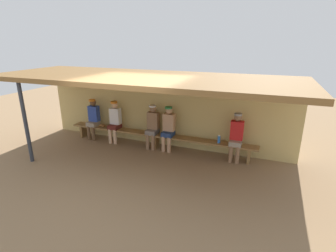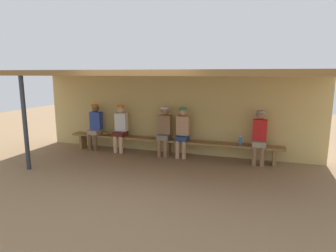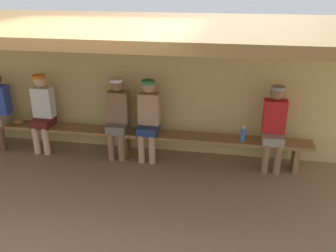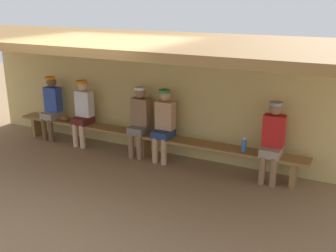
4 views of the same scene
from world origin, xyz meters
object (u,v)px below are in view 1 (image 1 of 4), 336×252
(player_in_white, at_px, (168,126))
(player_middle, at_px, (93,117))
(player_shirtless_tan, at_px, (115,120))
(baseball_glove_dark_brown, at_px, (102,125))
(water_bottle_blue, at_px, (219,139))
(bench, at_px, (156,136))
(player_in_blue, at_px, (153,125))
(support_post, at_px, (26,123))
(player_rightmost, at_px, (236,135))

(player_in_white, bearing_deg, player_middle, 180.00)
(player_shirtless_tan, xyz_separation_m, player_middle, (-0.83, 0.00, 0.00))
(player_shirtless_tan, distance_m, baseball_glove_dark_brown, 0.54)
(water_bottle_blue, distance_m, baseball_glove_dark_brown, 3.86)
(bench, distance_m, water_bottle_blue, 1.92)
(baseball_glove_dark_brown, bearing_deg, player_in_blue, 13.19)
(player_in_white, xyz_separation_m, water_bottle_blue, (1.52, -0.03, -0.18))
(player_in_white, bearing_deg, support_post, -146.91)
(player_shirtless_tan, relative_size, player_in_white, 1.00)
(player_in_blue, bearing_deg, bench, -1.65)
(bench, xyz_separation_m, player_rightmost, (2.37, 0.00, 0.36))
(player_rightmost, xyz_separation_m, baseball_glove_dark_brown, (-4.31, -0.02, -0.24))
(water_bottle_blue, bearing_deg, support_post, -156.45)
(bench, relative_size, player_rightmost, 4.46)
(player_rightmost, bearing_deg, baseball_glove_dark_brown, -179.75)
(support_post, relative_size, player_in_blue, 1.64)
(support_post, distance_m, player_rightmost, 5.62)
(player_middle, bearing_deg, player_in_white, 0.00)
(player_rightmost, relative_size, water_bottle_blue, 5.83)
(support_post, distance_m, player_in_white, 3.87)
(support_post, relative_size, bench, 0.37)
(support_post, distance_m, water_bottle_blue, 5.21)
(bench, height_order, player_in_blue, player_in_blue)
(support_post, height_order, player_in_blue, support_post)
(player_in_white, relative_size, water_bottle_blue, 5.83)
(player_in_blue, xyz_separation_m, baseball_glove_dark_brown, (-1.82, -0.02, -0.24))
(support_post, height_order, player_shirtless_tan, support_post)
(player_middle, height_order, water_bottle_blue, player_middle)
(player_shirtless_tan, xyz_separation_m, baseball_glove_dark_brown, (-0.48, -0.02, -0.24))
(baseball_glove_dark_brown, bearing_deg, bench, 13.05)
(player_shirtless_tan, distance_m, player_rightmost, 3.83)
(player_shirtless_tan, bearing_deg, player_in_blue, 0.00)
(player_middle, relative_size, player_rightmost, 1.00)
(support_post, bearing_deg, player_shirtless_tan, 56.87)
(player_rightmost, height_order, baseball_glove_dark_brown, player_rightmost)
(player_in_white, relative_size, player_rightmost, 1.00)
(bench, bearing_deg, player_shirtless_tan, 179.86)
(baseball_glove_dark_brown, bearing_deg, water_bottle_blue, 12.37)
(bench, relative_size, player_in_white, 4.46)
(player_rightmost, bearing_deg, support_post, -157.98)
(support_post, relative_size, player_rightmost, 1.64)
(player_shirtless_tan, bearing_deg, player_in_white, 0.00)
(player_middle, relative_size, water_bottle_blue, 5.83)
(player_rightmost, height_order, water_bottle_blue, player_rightmost)
(player_rightmost, bearing_deg, player_in_white, 180.00)
(player_in_blue, xyz_separation_m, water_bottle_blue, (2.04, -0.03, -0.18))
(player_middle, xyz_separation_m, player_in_white, (2.69, 0.00, 0.00))
(water_bottle_blue, bearing_deg, player_rightmost, 4.30)
(bench, height_order, player_shirtless_tan, player_shirtless_tan)
(player_rightmost, bearing_deg, bench, -179.91)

